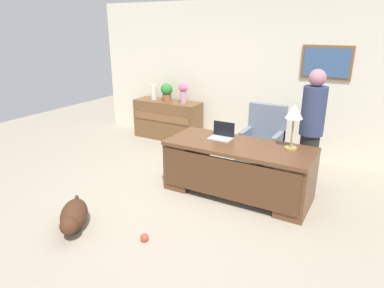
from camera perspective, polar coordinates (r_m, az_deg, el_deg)
The scene contains 13 objects.
ground_plane at distance 4.56m, azimuth -1.02°, elevation -10.20°, with size 12.00×12.00×0.00m, color #9E937F.
back_wall at distance 6.40m, azimuth 11.18°, elevation 10.94°, with size 7.00×0.16×2.70m.
desk at distance 4.68m, azimuth 7.63°, elevation -4.01°, with size 1.97×0.83×0.74m.
credenza at distance 7.06m, azimuth -4.12°, elevation 4.10°, with size 1.41×0.50×0.79m.
armchair at distance 5.53m, azimuth 11.83°, elevation 0.31°, with size 0.60×0.59×1.07m.
person_standing at distance 4.94m, azimuth 19.45°, elevation 2.27°, with size 0.32×0.32×1.72m.
dog_lying at distance 4.24m, azimuth -19.35°, elevation -11.41°, with size 0.60×0.66×0.30m.
laptop at distance 4.80m, azimuth 5.09°, elevation 1.65°, with size 0.32×0.22×0.22m.
desk_lamp at distance 4.43m, azimuth 16.85°, elevation 4.83°, with size 0.22×0.22×0.59m.
vase_with_flowers at distance 6.72m, azimuth -1.49°, elevation 8.85°, with size 0.17×0.17×0.39m.
vase_empty at distance 7.13m, azimuth -6.45°, elevation 8.68°, with size 0.12×0.12×0.30m, color silver.
potted_plant at distance 6.94m, azimuth -4.29°, elevation 8.85°, with size 0.24×0.24×0.36m.
dog_toy_ball at distance 3.88m, azimuth -8.03°, elevation -15.36°, with size 0.09×0.09×0.09m, color #E53F33.
Camera 1 is at (2.04, -3.40, 2.24)m, focal length 31.62 mm.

